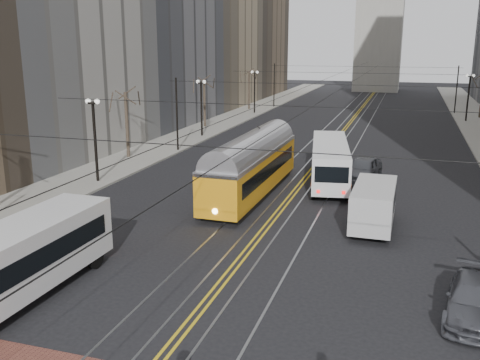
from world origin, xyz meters
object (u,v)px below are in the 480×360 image
Objects in this scene: streetcar at (252,171)px; rear_bus at (330,163)px; cargo_van at (373,207)px; sedan_grey at (363,169)px; sedan_parked at (474,300)px.

rear_bus is at bearing 47.70° from streetcar.
streetcar is 6.29m from rear_bus.
rear_bus is (4.30, 4.59, -0.16)m from streetcar.
sedan_grey is (-1.40, 10.20, -0.33)m from cargo_van.
sedan_grey is (6.50, 5.86, -0.72)m from streetcar.
cargo_van is 1.07× the size of sedan_grey.
streetcar is 2.68× the size of sedan_grey.
streetcar reaches higher than rear_bus.
rear_bus is at bearing 121.67° from sedan_parked.
rear_bus is 9.64m from cargo_van.
rear_bus is 2.18× the size of sedan_grey.
sedan_grey is at bearing 42.82° from streetcar.
sedan_grey is 1.07× the size of sedan_parked.
streetcar is 8.78m from sedan_grey.
streetcar is 2.87× the size of sedan_parked.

